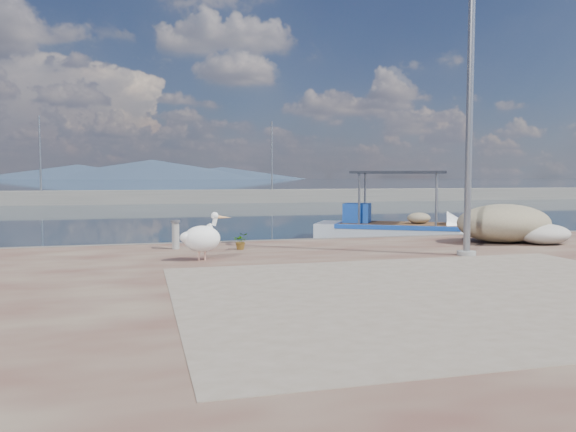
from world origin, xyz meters
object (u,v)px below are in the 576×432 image
at_px(boat_right, 396,233).
at_px(pelican, 203,238).
at_px(lamp_post, 469,116).
at_px(bollard_near, 176,233).

distance_m(boat_right, pelican, 10.58).
bearing_deg(pelican, lamp_post, -9.93).
distance_m(lamp_post, bollard_near, 7.85).
height_order(pelican, lamp_post, lamp_post).
relative_size(boat_right, lamp_post, 0.92).
relative_size(pelican, bollard_near, 1.48).
relative_size(pelican, lamp_post, 0.16).
xyz_separation_m(lamp_post, bollard_near, (-6.67, 2.95, -2.89)).
distance_m(pelican, lamp_post, 6.84).
height_order(pelican, bollard_near, pelican).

